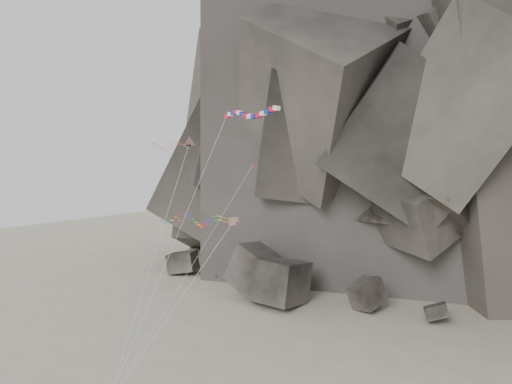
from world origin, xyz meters
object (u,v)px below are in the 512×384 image
Objects in this scene: parafoil_kite at (193,220)px; pennant_kite at (210,236)px; delta_kite at (167,146)px; banner_kite at (248,116)px.

pennant_kite reaches higher than parafoil_kite.
banner_kite is at bearing 26.77° from delta_kite.
delta_kite is at bearing 164.86° from parafoil_kite.
parafoil_kite is 0.77× the size of pennant_kite.
delta_kite is 12.09m from banner_kite.
banner_kite reaches higher than parafoil_kite.
delta_kite is 1.47× the size of parafoil_kite.
delta_kite reaches higher than pennant_kite.
delta_kite is at bearing -160.31° from banner_kite.
banner_kite is (11.66, 0.93, 3.07)m from delta_kite.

